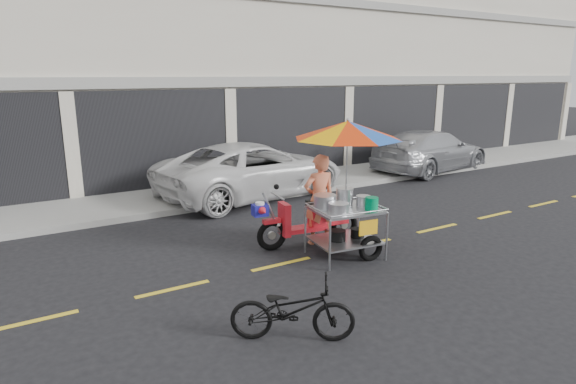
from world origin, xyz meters
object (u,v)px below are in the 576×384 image
white_pickup (253,170)px  silver_pickup (431,151)px  near_bicycle (292,310)px  food_vendor_rig (336,168)px

white_pickup → silver_pickup: (6.95, 0.00, -0.03)m
white_pickup → silver_pickup: bearing=-99.4°
near_bicycle → food_vendor_rig: (2.37, 2.33, 1.20)m
food_vendor_rig → near_bicycle: bearing=-128.4°
silver_pickup → near_bicycle: size_ratio=3.12×
near_bicycle → food_vendor_rig: food_vendor_rig is taller
near_bicycle → food_vendor_rig: size_ratio=0.62×
silver_pickup → food_vendor_rig: food_vendor_rig is taller
silver_pickup → food_vendor_rig: bearing=112.2°
food_vendor_rig → silver_pickup: bearing=38.5°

